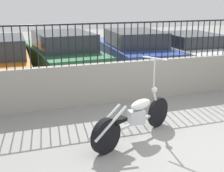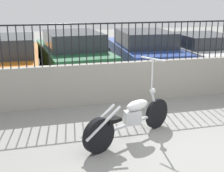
{
  "view_description": "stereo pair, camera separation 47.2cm",
  "coord_description": "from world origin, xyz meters",
  "px_view_note": "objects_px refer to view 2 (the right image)",
  "views": [
    {
      "loc": [
        -2.92,
        -4.07,
        2.41
      ],
      "look_at": [
        -0.92,
        1.62,
        0.7
      ],
      "focal_mm": 50.0,
      "sensor_mm": 36.0,
      "label": 1
    },
    {
      "loc": [
        -2.47,
        -4.21,
        2.41
      ],
      "look_at": [
        -0.92,
        1.62,
        0.7
      ],
      "focal_mm": 50.0,
      "sensor_mm": 36.0,
      "label": 2
    }
  ],
  "objects_px": {
    "car_blue": "(143,52)",
    "motorcycle_silver": "(127,120)",
    "car_white": "(200,50)",
    "car_orange": "(6,58)",
    "car_green": "(72,53)"
  },
  "relations": [
    {
      "from": "motorcycle_silver",
      "to": "car_white",
      "type": "relative_size",
      "value": 0.44
    },
    {
      "from": "car_orange",
      "to": "car_white",
      "type": "distance_m",
      "value": 6.49
    },
    {
      "from": "motorcycle_silver",
      "to": "car_orange",
      "type": "xyz_separation_m",
      "value": [
        -2.25,
        4.95,
        0.29
      ]
    },
    {
      "from": "car_orange",
      "to": "car_green",
      "type": "xyz_separation_m",
      "value": [
        2.01,
        0.11,
        0.03
      ]
    },
    {
      "from": "car_white",
      "to": "car_green",
      "type": "bearing_deg",
      "value": 89.82
    },
    {
      "from": "car_blue",
      "to": "motorcycle_silver",
      "type": "bearing_deg",
      "value": 160.77
    },
    {
      "from": "car_green",
      "to": "car_white",
      "type": "distance_m",
      "value": 4.48
    },
    {
      "from": "motorcycle_silver",
      "to": "car_blue",
      "type": "distance_m",
      "value": 5.24
    },
    {
      "from": "car_green",
      "to": "motorcycle_silver",
      "type": "bearing_deg",
      "value": 178.89
    },
    {
      "from": "car_orange",
      "to": "car_blue",
      "type": "height_order",
      "value": "car_blue"
    },
    {
      "from": "car_orange",
      "to": "car_green",
      "type": "bearing_deg",
      "value": -85.39
    },
    {
      "from": "car_orange",
      "to": "car_white",
      "type": "bearing_deg",
      "value": -88.37
    },
    {
      "from": "motorcycle_silver",
      "to": "car_orange",
      "type": "distance_m",
      "value": 5.45
    },
    {
      "from": "car_orange",
      "to": "car_green",
      "type": "distance_m",
      "value": 2.02
    },
    {
      "from": "car_green",
      "to": "car_white",
      "type": "relative_size",
      "value": 1.08
    }
  ]
}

